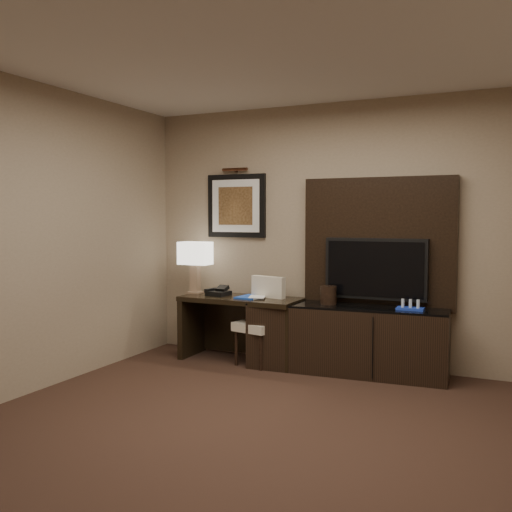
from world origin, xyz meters
The scene contains 17 objects.
floor centered at (0.00, 0.00, -0.01)m, with size 4.50×5.00×0.01m, color black.
ceiling centered at (0.00, 0.00, 2.70)m, with size 4.50×5.00×0.01m, color silver.
wall_back centered at (0.00, 2.50, 1.35)m, with size 4.50×0.01×2.70m, color gray.
desk centered at (-1.08, 2.15, 0.34)m, with size 1.27×0.55×0.68m, color black.
credenza centered at (0.05, 2.20, 0.33)m, with size 1.93×0.54×0.67m, color black.
tv_wall_panel centered at (0.30, 2.44, 1.27)m, with size 1.50×0.12×1.30m, color black.
tv centered at (0.30, 2.34, 1.02)m, with size 1.00×0.08×0.60m, color black.
artwork centered at (-1.30, 2.48, 1.65)m, with size 0.70×0.04×0.70m, color black.
picture_light centered at (-1.30, 2.44, 2.05)m, with size 0.04×0.04×0.30m, color #402214.
desk_chair centered at (-0.85, 2.07, 0.41)m, with size 0.40×0.46×0.83m, color beige, non-canonical shape.
table_lamp centered at (-1.68, 2.21, 0.99)m, with size 0.38×0.21×0.61m, color #9F7F63, non-canonical shape.
desk_phone centered at (-1.35, 2.15, 0.74)m, with size 0.22×0.20×0.11m, color black, non-canonical shape.
blue_folder centered at (-0.97, 2.13, 0.69)m, with size 0.22×0.29×0.02m, color #1A44AF.
book centered at (-0.96, 2.10, 0.80)m, with size 0.17×0.02×0.23m, color tan.
water_bottle centered at (-0.69, 2.22, 0.78)m, with size 0.06×0.06×0.19m, color silver.
ice_bucket centered at (-0.13, 2.17, 0.76)m, with size 0.16×0.16×0.18m, color black.
minibar_tray centered at (0.67, 2.17, 0.71)m, with size 0.25×0.15×0.09m, color #1C38B6, non-canonical shape.
Camera 1 is at (1.57, -3.21, 1.54)m, focal length 40.00 mm.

